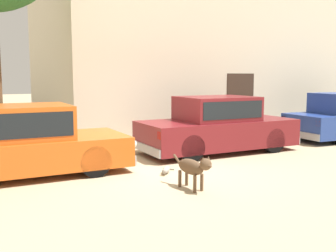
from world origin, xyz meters
The scene contains 6 objects.
ground_plane centered at (0.00, 0.00, 0.00)m, with size 80.00×80.00×0.00m, color tan.
parked_sedan_nearest centered at (-2.91, 0.80, 0.70)m, with size 4.30×1.89×1.43m.
parked_sedan_second centered at (2.04, 1.03, 0.73)m, with size 4.36×1.84×1.48m.
apartment_block centered at (6.72, 6.38, 4.85)m, with size 16.00×6.84×9.71m.
stray_dog_spotted centered at (-0.42, -1.74, 0.41)m, with size 0.31×1.08×0.66m.
stray_cat centered at (-0.28, -0.45, 0.08)m, with size 0.48×0.54×0.16m.
Camera 1 is at (-4.04, -7.56, 2.01)m, focal length 42.30 mm.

